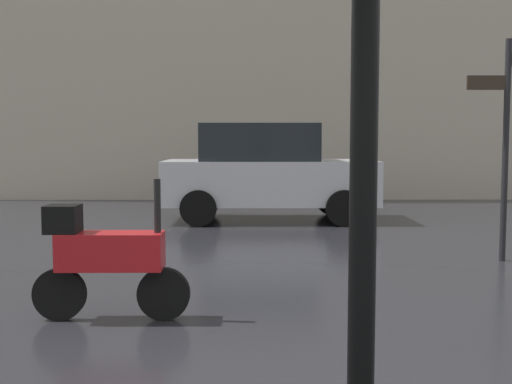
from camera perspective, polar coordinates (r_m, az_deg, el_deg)
name	(u,v)px	position (r m, az deg, el deg)	size (l,w,h in m)	color
parked_scooter	(106,257)	(5.72, -13.24, -5.68)	(1.37, 0.32, 1.23)	black
parked_car_left	(267,171)	(12.36, 0.96, 1.87)	(4.04, 1.96, 1.87)	silver
street_signpost	(507,127)	(8.80, 21.43, 5.40)	(1.08, 0.08, 2.84)	black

